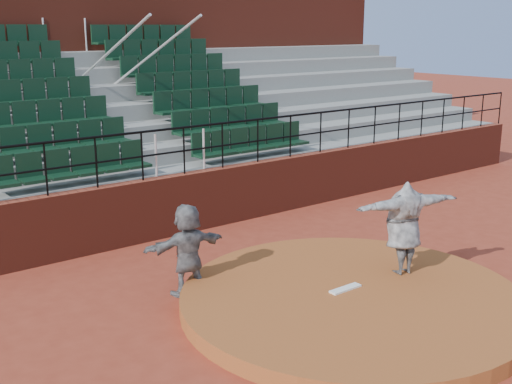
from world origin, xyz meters
TOP-DOWN VIEW (x-y plane):
  - ground at (0.00, 0.00)m, footprint 90.00×90.00m
  - pitchers_mound at (0.00, 0.00)m, footprint 5.50×5.50m
  - pitching_rubber at (0.00, 0.15)m, footprint 0.60×0.15m
  - boundary_wall at (0.00, 5.00)m, footprint 24.00×0.30m
  - wall_railing at (0.00, 5.00)m, footprint 24.04×0.05m
  - seating_deck at (0.00, 8.65)m, footprint 24.00×5.97m
  - press_box_facade at (0.00, 12.60)m, footprint 24.00×3.00m
  - pitcher at (1.30, 0.09)m, footprint 2.06×1.03m
  - fielder at (-1.77, 2.08)m, footprint 1.49×0.58m

SIDE VIEW (x-z plane):
  - ground at x=0.00m, z-range 0.00..0.00m
  - pitchers_mound at x=0.00m, z-range 0.00..0.25m
  - pitching_rubber at x=0.00m, z-range 0.25..0.28m
  - boundary_wall at x=0.00m, z-range 0.00..1.30m
  - fielder at x=-1.77m, z-range 0.00..1.57m
  - pitcher at x=1.30m, z-range 0.25..1.87m
  - seating_deck at x=0.00m, z-range -0.87..3.76m
  - wall_railing at x=0.00m, z-range 1.52..2.54m
  - press_box_facade at x=0.00m, z-range 0.00..7.10m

